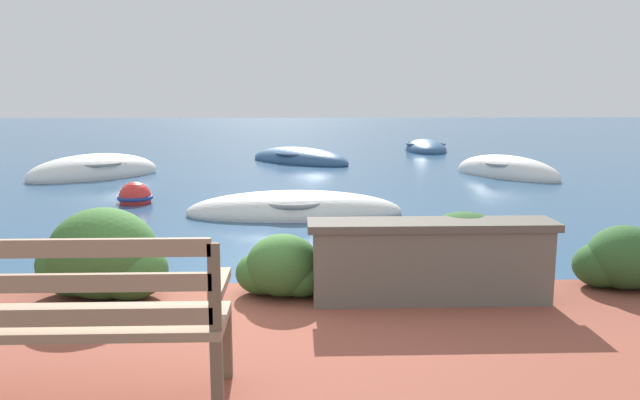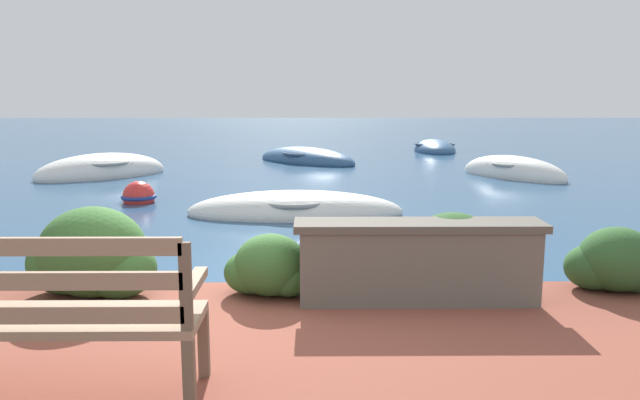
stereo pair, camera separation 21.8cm
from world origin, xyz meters
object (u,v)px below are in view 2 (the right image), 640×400
at_px(rowboat_mid, 513,174).
at_px(rowboat_far, 102,173).
at_px(mooring_buoy, 139,197).
at_px(rowboat_distant, 435,149).
at_px(rowboat_outer, 307,160).
at_px(rowboat_nearest, 295,212).
at_px(park_bench, 46,312).

distance_m(rowboat_mid, rowboat_far, 9.09).
distance_m(rowboat_far, mooring_buoy, 3.76).
bearing_deg(mooring_buoy, rowboat_distant, 53.40).
distance_m(rowboat_mid, rowboat_outer, 5.43).
bearing_deg(rowboat_far, rowboat_mid, -42.93).
height_order(rowboat_nearest, rowboat_distant, rowboat_nearest).
distance_m(rowboat_outer, rowboat_distant, 5.04).
distance_m(park_bench, rowboat_outer, 13.40).
distance_m(rowboat_nearest, rowboat_far, 6.29).
distance_m(rowboat_outer, mooring_buoy, 6.64).
bearing_deg(rowboat_outer, rowboat_far, -106.91).
distance_m(rowboat_far, rowboat_distant, 10.28).
height_order(rowboat_nearest, rowboat_mid, rowboat_mid).
bearing_deg(rowboat_outer, rowboat_distant, 79.70).
height_order(rowboat_mid, rowboat_distant, rowboat_mid).
bearing_deg(rowboat_mid, rowboat_nearest, 97.54).
xyz_separation_m(park_bench, rowboat_far, (-3.30, 10.62, -0.63)).
bearing_deg(rowboat_distant, rowboat_mid, 6.51).
relative_size(rowboat_far, mooring_buoy, 5.17).
height_order(rowboat_mid, rowboat_outer, rowboat_mid).
bearing_deg(mooring_buoy, rowboat_outer, 65.33).
xyz_separation_m(rowboat_far, rowboat_distant, (8.50, 5.78, -0.02)).
height_order(rowboat_far, mooring_buoy, rowboat_far).
relative_size(rowboat_nearest, rowboat_mid, 1.22).
xyz_separation_m(rowboat_distant, mooring_buoy, (-6.76, -9.11, 0.04)).
bearing_deg(rowboat_nearest, mooring_buoy, -23.42).
relative_size(rowboat_far, rowboat_distant, 1.26).
height_order(rowboat_nearest, mooring_buoy, rowboat_nearest).
bearing_deg(rowboat_far, rowboat_distant, -7.31).
relative_size(park_bench, rowboat_outer, 0.51).
bearing_deg(rowboat_outer, rowboat_nearest, -48.58).
distance_m(rowboat_nearest, rowboat_mid, 6.31).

